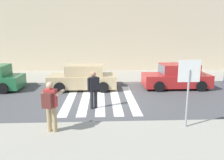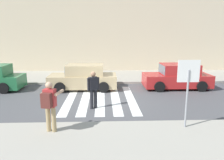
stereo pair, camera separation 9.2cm
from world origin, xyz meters
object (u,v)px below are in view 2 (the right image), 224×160
(photographer_with_backpack, at_px, (50,103))
(pedestrian_crossing, at_px, (93,88))
(parked_car_tan, at_px, (84,78))
(parked_car_red, at_px, (177,77))
(stop_sign, at_px, (188,79))

(photographer_with_backpack, bearing_deg, pedestrian_crossing, 63.95)
(parked_car_tan, bearing_deg, pedestrian_crossing, -77.95)
(parked_car_tan, distance_m, parked_car_red, 5.85)
(photographer_with_backpack, xyz_separation_m, pedestrian_crossing, (1.32, 2.70, -0.19))
(photographer_with_backpack, height_order, parked_car_red, photographer_with_backpack)
(stop_sign, xyz_separation_m, pedestrian_crossing, (-3.35, 2.48, -0.90))
(parked_car_tan, relative_size, parked_car_red, 1.00)
(stop_sign, distance_m, photographer_with_backpack, 4.73)
(stop_sign, xyz_separation_m, parked_car_red, (1.73, 6.08, -1.15))
(pedestrian_crossing, height_order, parked_car_red, pedestrian_crossing)
(stop_sign, height_order, parked_car_red, stop_sign)
(stop_sign, relative_size, parked_car_tan, 0.58)
(stop_sign, bearing_deg, pedestrian_crossing, 143.47)
(pedestrian_crossing, xyz_separation_m, parked_car_tan, (-0.77, 3.59, -0.25))
(stop_sign, bearing_deg, photographer_with_backpack, -177.36)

